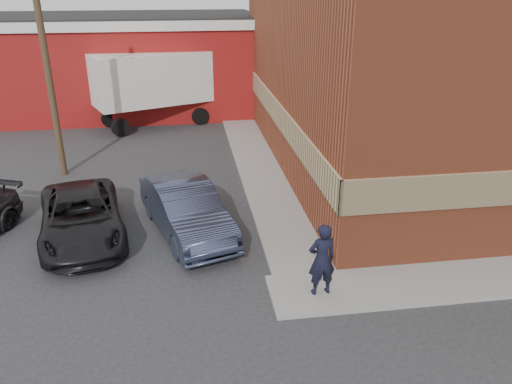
{
  "coord_description": "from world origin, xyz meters",
  "views": [
    {
      "loc": [
        -2.4,
        -11.34,
        7.53
      ],
      "look_at": [
        -0.39,
        2.4,
        1.56
      ],
      "focal_mm": 35.0,
      "sensor_mm": 36.0,
      "label": 1
    }
  ],
  "objects_px": {
    "warehouse": "(121,63)",
    "suv_a": "(81,217)",
    "brick_building": "(441,51)",
    "utility_pole": "(46,58)",
    "box_truck": "(166,83)",
    "man": "(322,259)",
    "sedan": "(186,209)"
  },
  "relations": [
    {
      "from": "warehouse",
      "to": "man",
      "type": "distance_m",
      "value": 22.1
    },
    {
      "from": "utility_pole",
      "to": "box_truck",
      "type": "distance_m",
      "value": 8.77
    },
    {
      "from": "warehouse",
      "to": "box_truck",
      "type": "bearing_deg",
      "value": -53.86
    },
    {
      "from": "suv_a",
      "to": "box_truck",
      "type": "xyz_separation_m",
      "value": [
        2.47,
        13.11,
        1.54
      ]
    },
    {
      "from": "warehouse",
      "to": "utility_pole",
      "type": "bearing_deg",
      "value": -97.77
    },
    {
      "from": "brick_building",
      "to": "sedan",
      "type": "relative_size",
      "value": 3.61
    },
    {
      "from": "box_truck",
      "to": "brick_building",
      "type": "bearing_deg",
      "value": -53.9
    },
    {
      "from": "brick_building",
      "to": "utility_pole",
      "type": "xyz_separation_m",
      "value": [
        -16.0,
        0.0,
        0.06
      ]
    },
    {
      "from": "warehouse",
      "to": "man",
      "type": "xyz_separation_m",
      "value": [
        6.77,
        -20.97,
        -1.72
      ]
    },
    {
      "from": "brick_building",
      "to": "suv_a",
      "type": "relative_size",
      "value": 3.5
    },
    {
      "from": "brick_building",
      "to": "suv_a",
      "type": "xyz_separation_m",
      "value": [
        -14.25,
        -5.82,
        -3.96
      ]
    },
    {
      "from": "brick_building",
      "to": "man",
      "type": "xyz_separation_m",
      "value": [
        -7.73,
        -9.97,
        -3.59
      ]
    },
    {
      "from": "utility_pole",
      "to": "man",
      "type": "relative_size",
      "value": 4.62
    },
    {
      "from": "warehouse",
      "to": "box_truck",
      "type": "relative_size",
      "value": 1.97
    },
    {
      "from": "box_truck",
      "to": "sedan",
      "type": "bearing_deg",
      "value": -108.84
    },
    {
      "from": "brick_building",
      "to": "box_truck",
      "type": "height_order",
      "value": "brick_building"
    },
    {
      "from": "utility_pole",
      "to": "warehouse",
      "type": "bearing_deg",
      "value": 82.23
    },
    {
      "from": "brick_building",
      "to": "suv_a",
      "type": "distance_m",
      "value": 15.89
    },
    {
      "from": "brick_building",
      "to": "utility_pole",
      "type": "relative_size",
      "value": 2.03
    },
    {
      "from": "man",
      "to": "warehouse",
      "type": "bearing_deg",
      "value": -78.53
    },
    {
      "from": "warehouse",
      "to": "suv_a",
      "type": "bearing_deg",
      "value": -89.17
    },
    {
      "from": "warehouse",
      "to": "man",
      "type": "relative_size",
      "value": 8.37
    },
    {
      "from": "utility_pole",
      "to": "box_truck",
      "type": "bearing_deg",
      "value": 59.97
    },
    {
      "from": "warehouse",
      "to": "suv_a",
      "type": "distance_m",
      "value": 16.95
    },
    {
      "from": "brick_building",
      "to": "warehouse",
      "type": "distance_m",
      "value": 18.3
    },
    {
      "from": "suv_a",
      "to": "box_truck",
      "type": "bearing_deg",
      "value": 67.74
    },
    {
      "from": "sedan",
      "to": "suv_a",
      "type": "distance_m",
      "value": 3.24
    },
    {
      "from": "warehouse",
      "to": "sedan",
      "type": "bearing_deg",
      "value": -78.43
    },
    {
      "from": "brick_building",
      "to": "warehouse",
      "type": "relative_size",
      "value": 1.12
    },
    {
      "from": "suv_a",
      "to": "warehouse",
      "type": "bearing_deg",
      "value": 79.23
    },
    {
      "from": "brick_building",
      "to": "warehouse",
      "type": "xyz_separation_m",
      "value": [
        -14.5,
        11.0,
        -1.87
      ]
    },
    {
      "from": "utility_pole",
      "to": "suv_a",
      "type": "height_order",
      "value": "utility_pole"
    }
  ]
}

